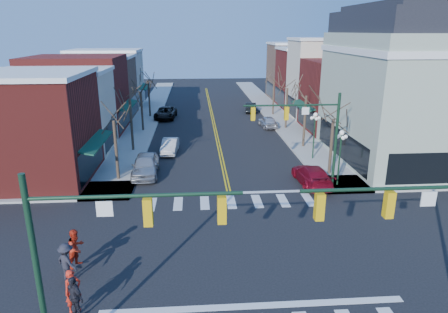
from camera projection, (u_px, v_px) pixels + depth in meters
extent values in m
plane|color=black|center=(242.00, 250.00, 21.31)|extent=(160.00, 160.00, 0.00)
cube|color=#9E9B93|center=(131.00, 147.00, 39.70)|extent=(3.50, 70.00, 0.15)
cube|color=#9E9B93|center=(304.00, 144.00, 40.92)|extent=(3.50, 70.00, 0.15)
cube|color=maroon|center=(21.00, 130.00, 30.20)|extent=(10.00, 8.50, 8.00)
cube|color=beige|center=(55.00, 113.00, 37.65)|extent=(10.00, 7.00, 7.50)
cube|color=maroon|center=(78.00, 95.00, 45.10)|extent=(10.00, 9.00, 8.50)
cube|color=#855F49|center=(95.00, 88.00, 53.05)|extent=(10.00, 7.50, 7.80)
cube|color=beige|center=(107.00, 80.00, 60.36)|extent=(10.00, 8.00, 8.20)
cube|color=maroon|center=(351.00, 96.00, 45.68)|extent=(10.00, 8.50, 8.00)
cube|color=beige|center=(329.00, 79.00, 52.75)|extent=(10.00, 7.00, 10.00)
cube|color=maroon|center=(313.00, 79.00, 60.10)|extent=(10.00, 8.00, 8.50)
cube|color=#855F49|center=(299.00, 72.00, 67.64)|extent=(10.00, 8.00, 9.00)
cube|color=#9FAD95|center=(412.00, 99.00, 34.60)|extent=(12.00, 14.00, 11.00)
cube|color=white|center=(419.00, 50.00, 33.36)|extent=(12.25, 14.25, 0.50)
cube|color=black|center=(423.00, 21.00, 32.67)|extent=(11.40, 13.40, 1.80)
cube|color=black|center=(425.00, 7.00, 32.34)|extent=(9.80, 11.80, 0.60)
cylinder|color=#14331E|center=(39.00, 280.00, 12.68)|extent=(0.20, 0.20, 7.20)
cylinder|color=#14331E|center=(136.00, 196.00, 12.06)|extent=(6.50, 0.12, 0.12)
cube|color=gold|center=(148.00, 212.00, 12.25)|extent=(0.28, 0.28, 0.90)
cube|color=gold|center=(222.00, 210.00, 12.41)|extent=(0.28, 0.28, 0.90)
cylinder|color=#14331E|center=(401.00, 188.00, 12.64)|extent=(6.50, 0.12, 0.12)
cube|color=gold|center=(389.00, 204.00, 12.78)|extent=(0.28, 0.28, 0.90)
cube|color=gold|center=(319.00, 207.00, 12.62)|extent=(0.28, 0.28, 0.90)
cylinder|color=#14331E|center=(335.00, 144.00, 27.78)|extent=(0.20, 0.20, 7.20)
cylinder|color=#14331E|center=(292.00, 105.00, 26.71)|extent=(6.50, 0.12, 0.12)
cube|color=gold|center=(286.00, 113.00, 26.86)|extent=(0.28, 0.28, 0.90)
cube|color=gold|center=(253.00, 114.00, 26.70)|extent=(0.28, 0.28, 0.90)
cylinder|color=#14331E|center=(339.00, 161.00, 29.37)|extent=(0.12, 0.12, 4.00)
sphere|color=white|center=(342.00, 133.00, 28.72)|extent=(0.36, 0.36, 0.36)
cylinder|color=#14331E|center=(314.00, 138.00, 35.55)|extent=(0.12, 0.12, 4.00)
sphere|color=white|center=(315.00, 115.00, 34.90)|extent=(0.36, 0.36, 0.36)
cylinder|color=#382B21|center=(116.00, 151.00, 30.47)|extent=(0.24, 0.24, 4.76)
cylinder|color=#382B21|center=(132.00, 126.00, 38.04)|extent=(0.24, 0.24, 5.04)
cylinder|color=#382B21|center=(142.00, 112.00, 45.72)|extent=(0.24, 0.24, 4.55)
cylinder|color=#382B21|center=(149.00, 99.00, 53.27)|extent=(0.24, 0.24, 4.90)
cylinder|color=#382B21|center=(331.00, 147.00, 31.66)|extent=(0.24, 0.24, 4.62)
cylinder|color=#382B21|center=(305.00, 122.00, 39.19)|extent=(0.24, 0.24, 5.18)
cylinder|color=#382B21|center=(286.00, 109.00, 46.85)|extent=(0.24, 0.24, 4.83)
cylinder|color=#382B21|center=(273.00, 97.00, 54.43)|extent=(0.24, 0.24, 4.97)
imported|color=#A9AAAE|center=(145.00, 165.00, 32.02)|extent=(2.15, 5.08, 1.71)
imported|color=silver|center=(170.00, 146.00, 38.01)|extent=(1.69, 4.13, 1.33)
imported|color=black|center=(166.00, 113.00, 52.83)|extent=(2.96, 5.64, 1.52)
imported|color=maroon|center=(312.00, 175.00, 30.16)|extent=(2.26, 5.13, 1.46)
imported|color=silver|center=(268.00, 122.00, 48.06)|extent=(2.01, 4.24, 1.40)
imported|color=black|center=(251.00, 107.00, 57.16)|extent=(1.93, 4.31, 1.37)
imported|color=red|center=(73.00, 291.00, 16.15)|extent=(0.82, 0.80, 1.90)
imported|color=red|center=(76.00, 248.00, 19.30)|extent=(1.08, 1.18, 1.95)
imported|color=black|center=(74.00, 297.00, 15.89)|extent=(1.10, 1.00, 1.80)
imported|color=#212129|center=(67.00, 262.00, 18.27)|extent=(1.35, 1.24, 1.82)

